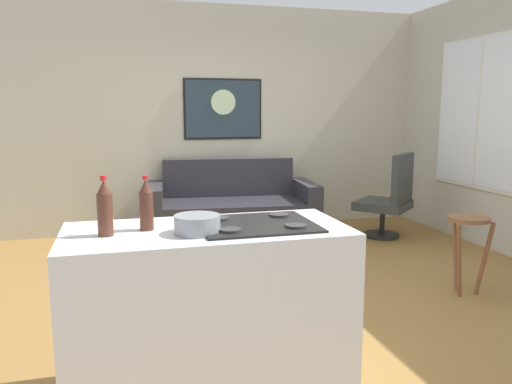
{
  "coord_description": "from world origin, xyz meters",
  "views": [
    {
      "loc": [
        -1.29,
        -3.87,
        1.5
      ],
      "look_at": [
        0.01,
        0.9,
        0.7
      ],
      "focal_mm": 35.12,
      "sensor_mm": 36.0,
      "label": 1
    }
  ],
  "objects": [
    {
      "name": "ground",
      "position": [
        0.0,
        0.0,
        -0.02
      ],
      "size": [
        6.4,
        6.4,
        0.04
      ],
      "primitive_type": "cube",
      "color": "olive"
    },
    {
      "name": "back_wall",
      "position": [
        0.0,
        2.42,
        1.4
      ],
      "size": [
        6.4,
        0.05,
        2.8
      ],
      "primitive_type": "cube",
      "color": "beige",
      "rests_on": "ground"
    },
    {
      "name": "couch",
      "position": [
        -0.02,
        1.89,
        0.3
      ],
      "size": [
        2.06,
        1.09,
        0.92
      ],
      "color": "#2C2B32",
      "rests_on": "ground"
    },
    {
      "name": "coffee_table",
      "position": [
        -0.07,
        0.84,
        0.35
      ],
      "size": [
        0.91,
        0.6,
        0.38
      ],
      "color": "silver",
      "rests_on": "ground"
    },
    {
      "name": "armchair",
      "position": [
        1.79,
        1.34,
        0.48
      ],
      "size": [
        0.82,
        0.82,
        1.01
      ],
      "color": "black",
      "rests_on": "ground"
    },
    {
      "name": "bar_stool",
      "position": [
        1.44,
        -0.48,
        0.51
      ],
      "size": [
        0.38,
        0.37,
        0.65
      ],
      "color": "brown",
      "rests_on": "ground"
    },
    {
      "name": "kitchen_counter",
      "position": [
        -0.87,
        -1.39,
        0.46
      ],
      "size": [
        1.45,
        0.67,
        0.93
      ],
      "color": "silver",
      "rests_on": "ground"
    },
    {
      "name": "soda_bottle",
      "position": [
        -1.37,
        -1.41,
        1.04
      ],
      "size": [
        0.07,
        0.07,
        0.29
      ],
      "color": "#522D1F",
      "rests_on": "kitchen_counter"
    },
    {
      "name": "soda_bottle_2",
      "position": [
        -1.17,
        -1.34,
        1.03
      ],
      "size": [
        0.07,
        0.07,
        0.28
      ],
      "color": "#522D1F",
      "rests_on": "kitchen_counter"
    },
    {
      "name": "mixing_bowl",
      "position": [
        -0.93,
        -1.48,
        0.95
      ],
      "size": [
        0.23,
        0.23,
        0.09
      ],
      "color": "gray",
      "rests_on": "kitchen_counter"
    },
    {
      "name": "wall_painting",
      "position": [
        -0.01,
        2.38,
        1.53
      ],
      "size": [
        0.99,
        0.03,
        0.76
      ],
      "color": "black"
    },
    {
      "name": "window",
      "position": [
        2.59,
        0.9,
        1.47
      ],
      "size": [
        0.03,
        1.41,
        1.68
      ],
      "color": "silver"
    }
  ]
}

